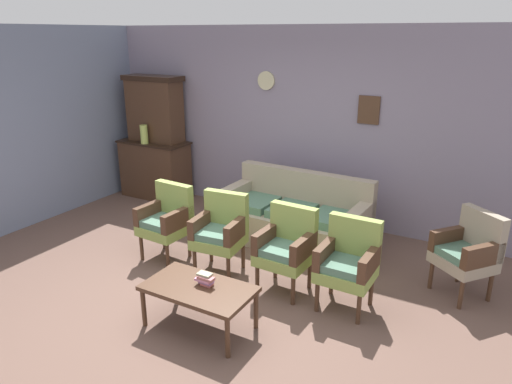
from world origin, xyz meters
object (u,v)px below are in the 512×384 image
side_cabinet (155,169)px  floral_couch (295,219)px  coffee_table (199,291)px  vase_on_cabinet (144,134)px  book_stack_on_table (205,279)px  armchair_near_cabinet (167,218)px  armchair_row_middle (287,246)px  armchair_near_couch_end (221,229)px  wingback_chair_by_fireplace (468,250)px  armchair_by_doorway (348,261)px

side_cabinet → floral_couch: size_ratio=0.61×
side_cabinet → floral_couch: (2.78, -0.53, -0.14)m
side_cabinet → coffee_table: (2.80, -2.64, -0.09)m
vase_on_cabinet → book_stack_on_table: (2.86, -2.41, -0.60)m
vase_on_cabinet → coffee_table: size_ratio=0.30×
armchair_near_cabinet → floral_couch: bearing=44.1°
vase_on_cabinet → armchair_row_middle: size_ratio=0.33×
armchair_near_couch_end → armchair_near_cabinet: bearing=-176.8°
floral_couch → armchair_near_couch_end: 1.17m
vase_on_cabinet → coffee_table: vase_on_cabinet is taller
side_cabinet → armchair_near_cabinet: size_ratio=1.28×
floral_couch → coffee_table: bearing=-89.4°
vase_on_cabinet → floral_couch: bearing=-7.2°
vase_on_cabinet → book_stack_on_table: vase_on_cabinet is taller
armchair_near_cabinet → book_stack_on_table: armchair_near_cabinet is taller
wingback_chair_by_fireplace → armchair_near_cabinet: bearing=-165.4°
wingback_chair_by_fireplace → book_stack_on_table: size_ratio=4.87×
vase_on_cabinet → armchair_row_middle: 3.57m
armchair_near_cabinet → coffee_table: 1.54m
armchair_near_couch_end → armchair_by_doorway: size_ratio=1.00×
armchair_near_cabinet → armchair_by_doorway: size_ratio=1.00×
side_cabinet → coffee_table: bearing=-43.4°
side_cabinet → book_stack_on_table: size_ratio=6.24×
vase_on_cabinet → armchair_row_middle: vase_on_cabinet is taller
vase_on_cabinet → armchair_near_couch_end: vase_on_cabinet is taller
side_cabinet → armchair_near_couch_end: bearing=-34.4°
side_cabinet → coffee_table: side_cabinet is taller
armchair_near_cabinet → armchair_near_couch_end: size_ratio=1.00×
coffee_table → armchair_row_middle: bearing=68.9°
armchair_row_middle → book_stack_on_table: bearing=-110.0°
armchair_row_middle → side_cabinet: bearing=152.9°
side_cabinet → coffee_table: size_ratio=1.16×
vase_on_cabinet → armchair_near_couch_end: size_ratio=0.33×
floral_couch → armchair_near_cabinet: (-1.16, -1.12, 0.17)m
side_cabinet → armchair_near_cabinet: (1.62, -1.66, 0.03)m
floral_couch → armchair_row_middle: same height
armchair_near_couch_end → coffee_table: armchair_near_couch_end is taller
side_cabinet → armchair_by_doorway: 4.19m
armchair_near_cabinet → coffee_table: (1.18, -0.98, -0.12)m
armchair_row_middle → book_stack_on_table: armchair_row_middle is taller
armchair_by_doorway → wingback_chair_by_fireplace: 1.28m
armchair_near_cabinet → armchair_by_doorway: (2.24, 0.02, 0.00)m
armchair_near_cabinet → armchair_by_doorway: same height
floral_couch → armchair_near_cabinet: 1.62m
armchair_near_couch_end → coffee_table: 1.12m
armchair_by_doorway → armchair_near_couch_end: bearing=179.2°
armchair_row_middle → book_stack_on_table: (-0.35, -0.96, -0.02)m
side_cabinet → book_stack_on_table: side_cabinet is taller
side_cabinet → armchair_near_couch_end: (2.36, -1.62, 0.03)m
armchair_by_doorway → book_stack_on_table: (-1.02, -0.95, -0.02)m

